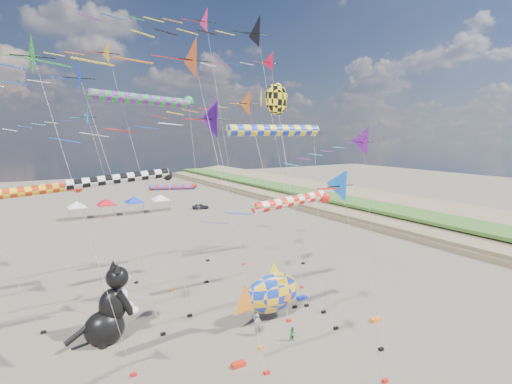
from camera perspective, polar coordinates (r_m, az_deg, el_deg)
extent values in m
cylinder|color=#B2B2B2|center=(34.16, -31.19, -9.14)|extent=(2.91, 0.02, 11.08)
cube|color=black|center=(36.07, -28.11, -17.26)|extent=(0.36, 0.24, 0.20)
cone|color=#1692BC|center=(40.07, -21.83, 9.92)|extent=(1.63, 1.75, 1.80)
cylinder|color=#B2B2B2|center=(40.88, -19.20, -1.68)|extent=(2.91, 0.02, 16.60)
cube|color=black|center=(43.32, -16.75, -12.26)|extent=(0.36, 0.24, 0.20)
cone|color=red|center=(43.80, 3.69, 18.14)|extent=(2.12, 2.27, 2.34)
cylinder|color=#B2B2B2|center=(44.29, 5.30, 3.38)|extent=(3.31, 0.02, 22.54)
cube|color=black|center=(47.56, 6.74, -10.06)|extent=(0.36, 0.24, 0.20)
cone|color=#138C19|center=(24.14, -28.50, 16.84)|extent=(2.17, 2.33, 2.40)
cylinder|color=#B2B2B2|center=(24.65, -22.44, -5.35)|extent=(3.89, 0.02, 19.09)
cube|color=black|center=(28.62, -17.11, -23.67)|extent=(0.36, 0.24, 0.20)
cone|color=black|center=(37.23, 3.91, 21.69)|extent=(2.90, 3.10, 3.20)
cylinder|color=#B2B2B2|center=(37.11, 5.32, 3.30)|extent=(2.54, 0.02, 23.69)
cube|color=black|center=(40.61, 6.56, -13.36)|extent=(0.36, 0.24, 0.20)
cone|color=#72188E|center=(25.78, 15.34, 7.03)|extent=(1.87, 2.00, 2.06)
cylinder|color=#B2B2B2|center=(27.77, 16.46, -8.28)|extent=(2.40, 0.02, 14.65)
cube|color=black|center=(31.37, 17.44, -20.62)|extent=(0.36, 0.24, 0.20)
cone|color=#E85514|center=(31.21, 0.48, 12.69)|extent=(2.18, 2.33, 2.40)
cylinder|color=#B2B2B2|center=(32.76, 3.21, -2.87)|extent=(3.70, 0.02, 17.46)
cube|color=black|center=(36.44, 5.58, -15.98)|extent=(0.36, 0.24, 0.20)
cone|color=#FFAF14|center=(37.26, -18.44, 18.52)|extent=(2.07, 2.21, 2.28)
cylinder|color=#B2B2B2|center=(37.32, -14.96, 1.73)|extent=(3.63, 0.02, 21.94)
cube|color=black|center=(40.52, -11.84, -13.54)|extent=(0.36, 0.24, 0.20)
cone|color=#FA246A|center=(45.07, -4.14, 23.14)|extent=(2.60, 2.78, 2.87)
cylinder|color=#B2B2B2|center=(44.05, -2.88, 6.03)|extent=(1.88, 0.02, 26.60)
cube|color=black|center=(46.94, -1.74, -10.26)|extent=(0.36, 0.24, 0.20)
cone|color=#D34F15|center=(22.12, -5.42, 18.27)|extent=(2.23, 2.38, 2.46)
cylinder|color=#B2B2B2|center=(23.22, -1.62, -5.71)|extent=(3.13, 0.02, 18.94)
cube|color=black|center=(27.74, 1.54, -24.40)|extent=(0.36, 0.24, 0.20)
cone|color=#0C1ECC|center=(28.51, -20.90, 14.97)|extent=(2.02, 2.16, 2.23)
cylinder|color=#B2B2B2|center=(29.23, -16.79, -3.41)|extent=(3.28, 0.02, 18.66)
cube|color=black|center=(32.74, -13.14, -19.15)|extent=(0.36, 0.24, 0.20)
cone|color=blue|center=(22.15, 15.25, 1.24)|extent=(1.78, 1.91, 1.96)
cylinder|color=#B2B2B2|center=(24.56, 16.70, -13.18)|extent=(2.46, 0.02, 12.49)
cube|color=black|center=(28.17, 17.96, -24.28)|extent=(0.36, 0.24, 0.20)
cone|color=#6015AA|center=(25.21, -3.56, 10.37)|extent=(2.53, 2.71, 2.79)
cylinder|color=#B2B2B2|center=(26.70, -1.27, -7.08)|extent=(2.24, 0.02, 16.00)
cube|color=black|center=(30.29, 0.74, -21.34)|extent=(0.36, 0.24, 0.20)
cylinder|color=green|center=(37.37, -16.03, 12.61)|extent=(8.75, 0.92, 0.92)
sphere|color=green|center=(38.76, -9.62, 12.65)|extent=(0.97, 0.97, 0.97)
cylinder|color=#B2B2B2|center=(39.41, -8.29, -0.57)|extent=(1.52, 0.02, 18.07)
cube|color=black|center=(42.01, -7.06, -12.61)|extent=(0.36, 0.24, 0.20)
cylinder|color=black|center=(30.49, -18.92, 1.83)|extent=(7.20, 0.70, 0.70)
sphere|color=black|center=(31.43, -12.50, 2.27)|extent=(0.73, 0.73, 0.73)
cylinder|color=#B2B2B2|center=(32.83, -10.91, -8.01)|extent=(1.52, 0.02, 11.88)
cube|color=black|center=(35.15, -9.44, -17.02)|extent=(0.36, 0.24, 0.20)
cylinder|color=red|center=(37.43, -29.42, 0.16)|extent=(6.96, 0.83, 0.83)
sphere|color=red|center=(37.67, -24.13, 0.56)|extent=(0.87, 0.87, 0.87)
cylinder|color=#B2B2B2|center=(38.76, -22.56, -7.04)|extent=(1.52, 0.02, 10.47)
cube|color=black|center=(40.48, -21.06, -13.97)|extent=(0.36, 0.24, 0.20)
cylinder|color=red|center=(27.30, 4.96, -1.35)|extent=(6.04, 0.74, 0.74)
sphere|color=red|center=(29.15, 9.77, -0.81)|extent=(0.78, 0.78, 0.78)
cylinder|color=#B2B2B2|center=(30.90, 10.59, -10.36)|extent=(1.52, 0.02, 10.52)
cube|color=black|center=(33.37, 11.36, -18.53)|extent=(0.36, 0.24, 0.20)
cylinder|color=red|center=(45.10, -11.87, 0.65)|extent=(5.20, 0.62, 0.62)
sphere|color=red|center=(46.00, -8.82, 0.88)|extent=(0.65, 0.65, 0.65)
cylinder|color=#B2B2B2|center=(47.10, -7.84, -4.60)|extent=(1.52, 0.02, 9.18)
cube|color=black|center=(48.59, -6.91, -9.66)|extent=(0.36, 0.24, 0.20)
cylinder|color=#1631DE|center=(29.33, 2.64, 8.79)|extent=(7.32, 0.82, 0.82)
sphere|color=#1631DE|center=(31.50, 8.25, 8.69)|extent=(0.86, 0.86, 0.86)
cylinder|color=#B2B2B2|center=(32.84, 8.99, -4.83)|extent=(1.52, 0.02, 15.33)
cube|color=black|center=(35.79, 9.66, -16.55)|extent=(0.36, 0.24, 0.20)
ellipsoid|color=yellow|center=(34.12, 2.97, 13.13)|extent=(2.20, 0.40, 2.64)
cone|color=yellow|center=(33.31, 0.77, 13.25)|extent=(0.12, 1.80, 1.80)
cylinder|color=#B2B2B2|center=(34.32, 5.17, -1.96)|extent=(2.03, 2.03, 17.94)
cube|color=black|center=(36.79, 7.24, -15.77)|extent=(0.36, 0.24, 0.20)
ellipsoid|color=#1235B7|center=(33.35, 2.31, -14.21)|extent=(5.28, 2.92, 3.33)
cone|color=orange|center=(31.98, -2.17, -15.23)|extent=(2.42, 0.60, 2.44)
cone|color=yellow|center=(32.86, 2.66, -11.45)|extent=(1.76, 0.45, 1.77)
cylinder|color=#B2B2B2|center=(34.15, 4.48, -16.28)|extent=(0.38, 1.05, 1.78)
cube|color=red|center=(34.03, 4.74, -17.83)|extent=(0.36, 0.24, 0.20)
imported|color=gray|center=(31.62, 0.24, -18.41)|extent=(0.73, 0.61, 1.72)
imported|color=#1A7D3C|center=(31.15, 5.27, -19.52)|extent=(0.56, 0.45, 1.11)
imported|color=#3059AE|center=(33.38, 0.08, -17.58)|extent=(0.53, 0.62, 1.00)
cube|color=red|center=(28.43, -2.55, -23.40)|extent=(0.90, 0.44, 0.30)
cube|color=#142DCD|center=(38.15, 6.53, -14.76)|extent=(0.90, 0.44, 0.30)
cube|color=orange|center=(35.29, 16.68, -17.08)|extent=(0.90, 0.44, 0.30)
cube|color=silver|center=(76.74, -24.24, -1.99)|extent=(3.00, 3.00, 0.15)
pyramid|color=silver|center=(76.57, -24.29, -1.22)|extent=(4.20, 4.20, 1.00)
cylinder|color=#999999|center=(75.54, -25.05, -3.08)|extent=(0.08, 0.08, 2.20)
cylinder|color=#999999|center=(75.83, -23.10, -2.92)|extent=(0.08, 0.08, 2.20)
cylinder|color=#999999|center=(78.09, -25.25, -2.74)|extent=(0.08, 0.08, 2.20)
cylinder|color=#999999|center=(78.37, -23.37, -2.59)|extent=(0.08, 0.08, 2.20)
cube|color=red|center=(77.45, -20.57, -1.69)|extent=(3.00, 3.00, 0.15)
pyramid|color=red|center=(77.29, -20.61, -0.93)|extent=(4.20, 4.20, 1.00)
cylinder|color=#999999|center=(76.18, -21.31, -2.77)|extent=(0.08, 0.08, 2.20)
cylinder|color=#999999|center=(76.64, -19.39, -2.61)|extent=(0.08, 0.08, 2.20)
cylinder|color=#999999|center=(78.70, -21.64, -2.45)|extent=(0.08, 0.08, 2.20)
cylinder|color=#999999|center=(79.15, -19.78, -2.29)|extent=(0.08, 0.08, 2.20)
cube|color=#1432C8|center=(78.48, -16.99, -1.39)|extent=(3.00, 3.00, 0.15)
pyramid|color=#1432C8|center=(78.31, -17.02, -0.64)|extent=(4.20, 4.20, 1.00)
cylinder|color=#999999|center=(77.14, -17.65, -2.46)|extent=(0.08, 0.08, 2.20)
cylinder|color=#999999|center=(77.76, -15.79, -2.29)|extent=(0.08, 0.08, 2.20)
cylinder|color=#999999|center=(79.63, -18.09, -2.15)|extent=(0.08, 0.08, 2.20)
cylinder|color=#999999|center=(80.23, -16.28, -1.99)|extent=(0.08, 0.08, 2.20)
cube|color=white|center=(79.80, -13.51, -1.10)|extent=(3.00, 3.00, 0.15)
pyramid|color=white|center=(79.64, -13.53, -0.35)|extent=(4.20, 4.20, 1.00)
cylinder|color=#999999|center=(78.40, -14.10, -2.14)|extent=(0.08, 0.08, 2.20)
cylinder|color=#999999|center=(79.17, -12.30, -1.98)|extent=(0.08, 0.08, 2.20)
cylinder|color=#999999|center=(80.85, -14.64, -1.84)|extent=(0.08, 0.08, 2.20)
cylinder|color=#999999|center=(81.61, -12.89, -1.69)|extent=(0.08, 0.08, 2.20)
imported|color=#26262D|center=(80.80, -7.94, -2.05)|extent=(3.49, 2.01, 1.12)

